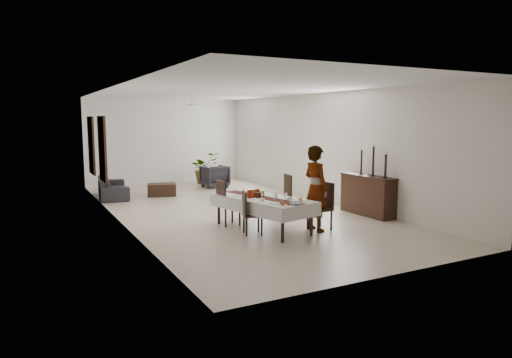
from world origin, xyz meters
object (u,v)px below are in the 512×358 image
red_pitcher (250,194)px  sofa (113,187)px  sideboard_body (368,196)px  dining_table_top (263,199)px  woman (316,188)px

red_pitcher → sofa: bearing=107.7°
sideboard_body → dining_table_top: bearing=-177.5°
sideboard_body → sofa: size_ratio=0.77×
woman → sofa: size_ratio=0.88×
sideboard_body → sofa: bearing=132.2°
dining_table_top → red_pitcher: bearing=149.0°
dining_table_top → sideboard_body: size_ratio=1.39×
dining_table_top → sideboard_body: sideboard_body is taller
woman → sideboard_body: bearing=-74.7°
red_pitcher → woman: woman is taller
red_pitcher → woman: 1.43m
dining_table_top → woman: woman is taller
dining_table_top → woman: bearing=-44.8°
red_pitcher → sofa: (-1.87, 5.84, -0.50)m
sideboard_body → sofa: (-5.26, 5.79, -0.18)m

